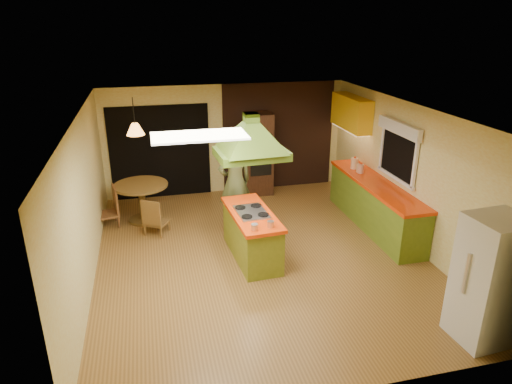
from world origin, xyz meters
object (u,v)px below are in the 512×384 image
object	(u,v)px
kitchen_island	(252,234)
wall_oven	(258,154)
man	(235,182)
dining_table	(142,195)
refrigerator	(490,280)
canister_large	(355,163)

from	to	relation	value
kitchen_island	wall_oven	xyz separation A→B (m)	(0.84, 2.97, 0.52)
wall_oven	man	bearing A→B (deg)	-114.74
dining_table	kitchen_island	bearing A→B (deg)	-47.35
refrigerator	wall_oven	distance (m)	5.93
refrigerator	wall_oven	bearing A→B (deg)	101.54
wall_oven	dining_table	size ratio (longest dim) A/B	1.78
kitchen_island	canister_large	xyz separation A→B (m)	(2.56, 1.53, 0.61)
man	refrigerator	bearing A→B (deg)	103.80
wall_oven	dining_table	bearing A→B (deg)	-157.44
refrigerator	canister_large	distance (m)	4.29
kitchen_island	dining_table	world-z (taller)	kitchen_island
refrigerator	kitchen_island	bearing A→B (deg)	127.30
dining_table	canister_large	size ratio (longest dim) A/B	4.81
man	refrigerator	size ratio (longest dim) A/B	1.13
wall_oven	dining_table	xyz separation A→B (m)	(-2.64, -1.01, -0.38)
dining_table	man	bearing A→B (deg)	-24.00
kitchen_island	refrigerator	size ratio (longest dim) A/B	1.00
kitchen_island	refrigerator	world-z (taller)	refrigerator
kitchen_island	canister_large	distance (m)	3.04
refrigerator	canister_large	bearing A→B (deg)	84.14
man	kitchen_island	bearing A→B (deg)	74.38
dining_table	refrigerator	bearing A→B (deg)	-48.31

